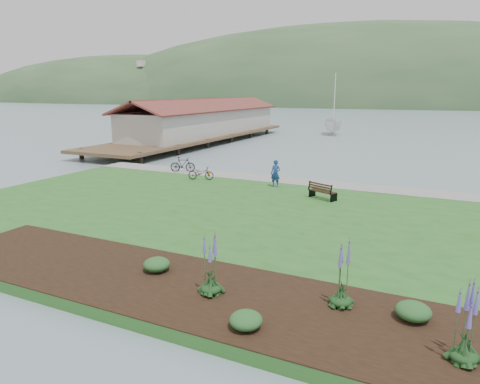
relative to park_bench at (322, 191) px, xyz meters
The scene contains 17 objects.
ground 3.50m from the park_bench, 121.50° to the right, with size 600.00×600.00×0.00m, color slate.
lawn 5.24m from the park_bench, 109.89° to the right, with size 34.00×20.00×0.40m, color #235A20.
shoreline_path 4.41m from the park_bench, 113.76° to the left, with size 34.00×2.20×0.03m, color gray.
garden_bed 12.75m from the park_bench, 84.45° to the right, with size 24.00×4.40×0.04m, color black.
pier_pavilion 32.92m from the park_bench, 131.46° to the left, with size 8.00×36.00×5.40m.
park_bench is the anchor object (origin of this frame).
person 3.98m from the park_bench, 151.81° to the left, with size 0.73×0.50×2.01m, color navy.
bicycle_a 9.06m from the park_bench, 168.66° to the left, with size 1.77×0.62×0.93m, color black.
bicycle_b 12.15m from the park_bench, 162.40° to the left, with size 1.85×0.54×1.11m, color black.
sailboat 41.36m from the park_bench, 102.64° to the left, with size 10.69×10.89×28.19m, color silver.
pannier 9.64m from the park_bench, 160.73° to the left, with size 0.16×0.25×0.27m, color #C28216.
echium_0 12.78m from the park_bench, 89.76° to the right, with size 0.62×0.62×2.06m.
echium_1 12.44m from the park_bench, 72.62° to the right, with size 0.62×0.62×2.23m.
echium_2 14.87m from the park_bench, 63.00° to the right, with size 0.62×0.62×1.97m.
shrub_0 12.35m from the park_bench, 101.24° to the right, with size 0.90×0.90×0.45m, color #1E4C21.
shrub_1 14.17m from the park_bench, 82.75° to the right, with size 0.86×0.86×0.43m, color #1E4C21.
shrub_2 13.03m from the park_bench, 64.54° to the right, with size 0.93×0.93×0.46m, color #1E4C21.
Camera 1 is at (7.64, -20.10, 6.34)m, focal length 32.00 mm.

